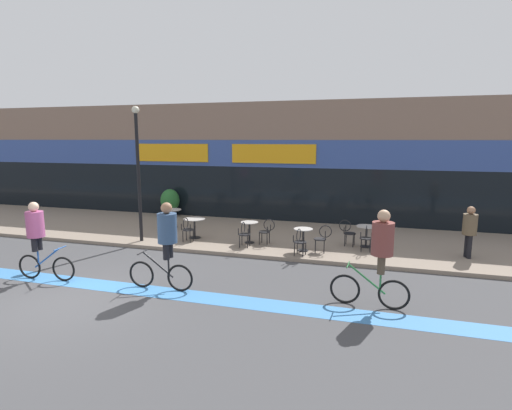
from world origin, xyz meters
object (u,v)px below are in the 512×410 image
(bistro_table_3, at_px, (303,235))
(cyclist_1, at_px, (380,250))
(cafe_chair_4_near, at_px, (366,236))
(planter_pot, at_px, (170,202))
(cafe_chair_2_side, at_px, (267,230))
(cafe_chair_4_side, at_px, (348,231))
(cafe_chair_3_near, at_px, (299,240))
(cyclist_0, at_px, (166,239))
(bistro_table_4, at_px, (366,232))
(pedestrian_near_end, at_px, (470,227))
(bistro_table_0, at_px, (172,214))
(cafe_chair_1_near, at_px, (187,228))
(cafe_chair_0_near, at_px, (165,218))
(cyclist_2, at_px, (38,234))
(cafe_chair_2_near, at_px, (244,233))
(lamp_post, at_px, (138,164))
(bistro_table_2, at_px, (249,228))
(bistro_table_1, at_px, (194,224))
(cafe_chair_3_side, at_px, (322,237))

(bistro_table_3, bearing_deg, cyclist_1, -57.91)
(cafe_chair_4_near, bearing_deg, planter_pot, 66.20)
(cafe_chair_2_side, relative_size, cafe_chair_4_side, 1.00)
(cafe_chair_3_near, xyz_separation_m, cyclist_1, (2.34, -3.09, 0.70))
(cyclist_0, height_order, cyclist_1, cyclist_1)
(bistro_table_4, height_order, cafe_chair_3_near, cafe_chair_3_near)
(cafe_chair_3_near, distance_m, pedestrian_near_end, 5.23)
(bistro_table_0, bearing_deg, cafe_chair_1_near, -50.57)
(bistro_table_4, distance_m, cafe_chair_0_near, 7.82)
(cafe_chair_1_near, distance_m, planter_pot, 5.07)
(bistro_table_3, bearing_deg, cyclist_2, -145.71)
(cafe_chair_2_near, height_order, cafe_chair_2_side, same)
(cafe_chair_4_near, bearing_deg, lamp_post, 93.90)
(cyclist_1, bearing_deg, cafe_chair_3_near, -49.52)
(cafe_chair_2_near, xyz_separation_m, cyclist_1, (4.32, -3.56, 0.70))
(bistro_table_2, distance_m, cyclist_1, 6.06)
(bistro_table_3, distance_m, bistro_table_4, 2.26)
(planter_pot, height_order, cyclist_2, cyclist_2)
(bistro_table_2, xyz_separation_m, cafe_chair_3_near, (1.99, -1.10, -0.01))
(cafe_chair_1_near, bearing_deg, planter_pot, 33.94)
(cafe_chair_4_near, height_order, cyclist_2, cyclist_2)
(bistro_table_3, bearing_deg, cafe_chair_4_near, 12.80)
(cafe_chair_0_near, height_order, cafe_chair_4_near, same)
(bistro_table_1, distance_m, cafe_chair_0_near, 1.84)
(cafe_chair_3_near, distance_m, cyclist_2, 7.44)
(cafe_chair_1_near, bearing_deg, bistro_table_2, -77.63)
(cafe_chair_3_side, height_order, planter_pot, planter_pot)
(bistro_table_1, bearing_deg, cafe_chair_3_near, -16.11)
(cafe_chair_3_near, relative_size, cyclist_2, 0.42)
(bistro_table_3, distance_m, cafe_chair_1_near, 4.17)
(cafe_chair_4_near, xyz_separation_m, cyclist_2, (-8.39, -4.82, 0.61))
(cafe_chair_0_near, bearing_deg, pedestrian_near_end, -102.06)
(bistro_table_3, distance_m, planter_pot, 8.18)
(bistro_table_4, relative_size, cafe_chair_3_side, 0.81)
(bistro_table_4, bearing_deg, cafe_chair_4_near, -89.77)
(bistro_table_4, bearing_deg, cafe_chair_2_side, -169.69)
(bistro_table_0, relative_size, cafe_chair_1_near, 0.84)
(cafe_chair_2_side, xyz_separation_m, cafe_chair_4_side, (2.73, 0.62, 0.00))
(bistro_table_2, distance_m, cafe_chair_4_near, 3.98)
(bistro_table_1, xyz_separation_m, bistro_table_4, (6.15, 0.50, -0.01))
(lamp_post, bearing_deg, cafe_chair_2_side, 10.21)
(bistro_table_2, bearing_deg, cafe_chair_1_near, -166.54)
(bistro_table_0, height_order, cafe_chair_3_near, cafe_chair_3_near)
(cafe_chair_2_near, distance_m, cyclist_1, 5.64)
(cafe_chair_3_side, relative_size, lamp_post, 0.19)
(cafe_chair_3_near, xyz_separation_m, cafe_chair_3_side, (0.64, 0.63, 0.00))
(cafe_chair_1_near, bearing_deg, bistro_table_0, 38.34)
(cafe_chair_4_side, bearing_deg, cafe_chair_4_near, -39.89)
(cafe_chair_2_side, xyz_separation_m, cafe_chair_3_near, (1.36, -1.09, 0.00))
(planter_pot, bearing_deg, cyclist_1, -39.72)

